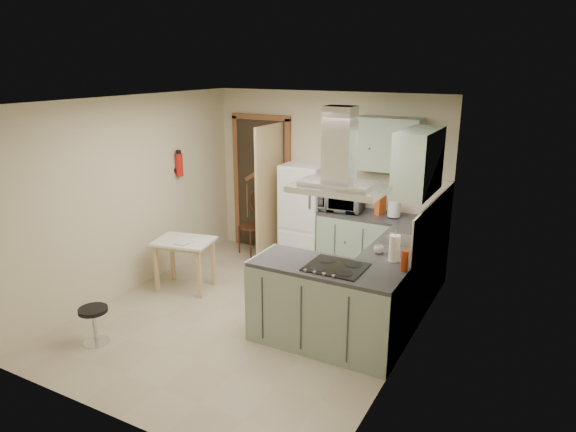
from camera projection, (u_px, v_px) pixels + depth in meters
The scene contains 28 objects.
floor at pixel (252, 316), 6.09m from camera, with size 4.20×4.20×0.00m, color tan.
ceiling at pixel (248, 100), 5.37m from camera, with size 4.20×4.20×0.00m, color silver.
back_wall at pixel (327, 179), 7.50m from camera, with size 3.60×3.60×0.00m, color beige.
left_wall at pixel (131, 196), 6.54m from camera, with size 4.20×4.20×0.00m, color beige.
right_wall at pixel (409, 240), 4.91m from camera, with size 4.20×4.20×0.00m, color beige.
doorway at pixel (262, 184), 8.03m from camera, with size 1.10×0.12×2.10m, color brown.
fridge at pixel (305, 215), 7.48m from camera, with size 0.60×0.60×1.50m, color white.
counter_back at pixel (360, 244), 7.17m from camera, with size 1.08×0.60×0.90m, color #9EB2A0.
counter_right at pixel (406, 271), 6.22m from camera, with size 0.60×1.95×0.90m, color #9EB2A0.
splashback at pixel (390, 193), 7.08m from camera, with size 1.68×0.02×0.50m, color beige.
wall_cabinet_back at pixel (389, 144), 6.75m from camera, with size 0.85×0.35×0.70m, color #9EB2A0.
wall_cabinet_right at pixel (419, 162), 5.53m from camera, with size 0.35×0.90×0.70m, color #9EB2A0.
peninsula at pixel (326, 306), 5.34m from camera, with size 1.55×0.65×0.90m, color #9EB2A0.
hob at pixel (336, 267), 5.16m from camera, with size 0.58×0.50×0.01m, color black.
extractor_hood at pixel (338, 188), 4.93m from camera, with size 0.90×0.55×0.10m, color silver.
sink at pixel (404, 240), 5.95m from camera, with size 0.45×0.40×0.01m, color silver.
fire_extinguisher at pixel (179, 165), 7.20m from camera, with size 0.10×0.10×0.32m, color #B2140F.
drop_leaf_table at pixel (185, 264), 6.72m from camera, with size 0.72×0.54×0.68m, color #D2BD81.
bentwood_chair at pixel (253, 226), 7.93m from camera, with size 0.40×0.40×0.90m, color #53301B.
stool at pixel (95, 325), 5.44m from camera, with size 0.30×0.30×0.41m, color black.
microwave at pixel (340, 198), 7.13m from camera, with size 0.62×0.42×0.34m, color black.
kettle at pixel (394, 209), 6.79m from camera, with size 0.17×0.17×0.25m, color silver.
cereal_box at pixel (381, 205), 6.94m from camera, with size 0.07×0.18×0.27m, color #CE5018.
soap_bottle at pixel (418, 229), 6.06m from camera, with size 0.08×0.08×0.18m, color #ABAAB7.
paper_towel at pixel (394, 248), 5.30m from camera, with size 0.11×0.11×0.29m, color white.
cup at pixel (379, 250), 5.54m from camera, with size 0.10×0.10×0.08m, color silver.
red_bottle at pixel (404, 261), 5.06m from camera, with size 0.07×0.07×0.21m, color #A7320E.
book at pixel (179, 238), 6.55m from camera, with size 0.16×0.21×0.10m, color maroon.
Camera 1 is at (2.97, -4.63, 2.88)m, focal length 32.00 mm.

